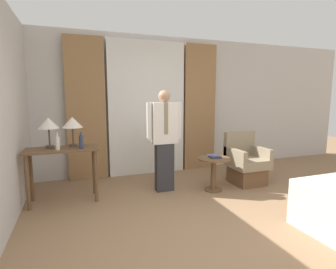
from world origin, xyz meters
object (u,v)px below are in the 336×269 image
Objects in this scene: bottle_near_edge at (81,142)px; side_table at (214,168)px; table_lamp_right at (72,123)px; book at (214,157)px; bottle_by_lamp at (58,143)px; desk at (62,159)px; person at (164,137)px; armchair at (246,164)px; table_lamp_left at (48,124)px.

bottle_near_edge is 2.09m from side_table.
table_lamp_right is 2.29m from side_table.
bottle_by_lamp is at bearing 174.49° from book.
bottle_by_lamp is at bearing 174.05° from side_table.
desk is 1.55m from person.
person is at bearing 1.17° from bottle_by_lamp.
armchair is (2.75, -0.09, -0.55)m from bottle_near_edge.
bottle_near_edge is at bearing 178.02° from armchair.
table_lamp_left is 1.87× the size of bottle_near_edge.
side_table is (2.12, -0.42, -0.77)m from table_lamp_right.
armchair is 4.11× the size of book.
desk is 0.62× the size of person.
book is at bearing -5.51° from bottle_by_lamp.
bottle_by_lamp is at bearing 178.88° from bottle_near_edge.
bottle_near_edge is 2.07m from book.
bottle_by_lamp reaches higher than bottle_near_edge.
bottle_near_edge is at bearing -23.14° from table_lamp_left.
bottle_near_edge is 0.15× the size of person.
person reaches higher than book.
bottle_near_edge is at bearing 173.83° from book.
person reaches higher than bottle_by_lamp.
bottle_near_edge reaches higher than armchair.
armchair reaches higher than desk.
bottle_near_edge reaches higher than side_table.
person reaches higher than desk.
table_lamp_left is at bearing 170.28° from side_table.
table_lamp_right reaches higher than desk.
desk is at bearing 66.64° from bottle_by_lamp.
bottle_by_lamp is 1.57m from person.
desk is 2.32m from book.
book is at bearing -6.17° from bottle_near_edge.
bottle_near_edge is 1.08× the size of book.
side_table is at bearing -5.95° from bottle_by_lamp.
side_table is 2.51× the size of book.
table_lamp_left reaches higher than side_table.
table_lamp_left is 0.49× the size of armchair.
bottle_by_lamp is at bearing -56.95° from table_lamp_left.
table_lamp_right is 2.03× the size of book.
table_lamp_left is 0.32m from bottle_by_lamp.
desk is 0.53m from table_lamp_left.
desk is 1.13× the size of armchair.
armchair is at bearing 9.84° from book.
bottle_by_lamp is at bearing -178.83° from person.
desk is 2.28× the size of table_lamp_right.
desk is at bearing 176.08° from armchair.
table_lamp_left reaches higher than book.
person is 0.95m from side_table.
side_table is at bearing -9.72° from table_lamp_left.
bottle_near_edge is at bearing -22.82° from desk.
person is 2.97× the size of side_table.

